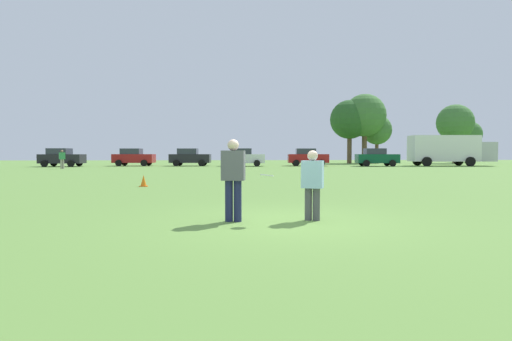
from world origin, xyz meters
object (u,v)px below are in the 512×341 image
object	(u,v)px
player_thrower	(233,175)
parked_car_near_right	(307,157)
parked_car_center	(190,157)
box_truck	(449,149)
parked_car_far_right	(377,157)
bystander_sideline_watcher	(62,158)
player_defender	(312,181)
frisbee	(267,175)
traffic_cone	(144,181)
parked_car_mid_left	(133,157)
parked_car_mid_right	(244,157)
parked_car_near_left	(61,157)

from	to	relation	value
player_thrower	parked_car_near_right	distance (m)	38.05
parked_car_center	box_truck	world-z (taller)	box_truck
parked_car_far_right	bystander_sideline_watcher	distance (m)	29.87
parked_car_near_right	parked_car_far_right	xyz separation A→B (m)	(6.79, -1.81, 0.00)
bystander_sideline_watcher	player_defender	bearing A→B (deg)	-62.07
player_defender	parked_car_far_right	bearing A→B (deg)	69.10
frisbee	traffic_cone	world-z (taller)	frisbee
parked_car_mid_left	parked_car_mid_right	world-z (taller)	same
bystander_sideline_watcher	parked_car_mid_left	bearing A→B (deg)	61.33
parked_car_mid_right	box_truck	bearing A→B (deg)	-0.87
player_defender	frisbee	bearing A→B (deg)	-163.72
frisbee	parked_car_center	xyz separation A→B (m)	(-4.69, 37.93, -0.03)
player_thrower	parked_car_center	distance (m)	37.91
traffic_cone	parked_car_near_left	world-z (taller)	parked_car_near_left
parked_car_mid_right	parked_car_mid_left	bearing A→B (deg)	171.07
box_truck	bystander_sideline_watcher	xyz separation A→B (m)	(-37.41, -5.87, -0.83)
traffic_cone	parked_car_near_left	bearing A→B (deg)	115.98
parked_car_mid_left	parked_car_near_right	world-z (taller)	same
frisbee	bystander_sideline_watcher	distance (m)	33.83
player_defender	box_truck	distance (m)	41.87
parked_car_center	parked_car_far_right	bearing A→B (deg)	-7.08
traffic_cone	parked_car_near_right	xyz separation A→B (m)	(11.90, 27.56, 0.69)
parked_car_near_left	traffic_cone	bearing A→B (deg)	-64.02
player_defender	bystander_sideline_watcher	bearing A→B (deg)	117.93
parked_car_near_right	traffic_cone	bearing A→B (deg)	-113.36
parked_car_near_right	box_truck	size ratio (longest dim) A/B	0.50
box_truck	parked_car_mid_right	bearing A→B (deg)	179.13
frisbee	bystander_sideline_watcher	xyz separation A→B (m)	(-14.96, 30.34, -0.04)
parked_car_mid_right	player_thrower	bearing A→B (deg)	-92.49
parked_car_mid_left	parked_car_center	xyz separation A→B (m)	(5.89, -0.42, 0.00)
parked_car_center	parked_car_near_left	bearing A→B (deg)	-173.38
player_defender	parked_car_mid_left	size ratio (longest dim) A/B	0.34
player_thrower	parked_car_mid_right	distance (m)	36.35
parked_car_center	box_truck	bearing A→B (deg)	-3.62
player_thrower	bystander_sideline_watcher	world-z (taller)	player_thrower
parked_car_far_right	box_truck	bearing A→B (deg)	4.71
player_thrower	parked_car_mid_right	bearing A→B (deg)	87.51
parked_car_mid_right	parked_car_near_left	bearing A→B (deg)	-179.78
frisbee	traffic_cone	xyz separation A→B (m)	(-4.25, 9.81, -0.73)
parked_car_near_left	box_truck	bearing A→B (deg)	-0.37
player_defender	bystander_sideline_watcher	distance (m)	34.02
parked_car_mid_right	box_truck	world-z (taller)	box_truck
parked_car_mid_right	bystander_sideline_watcher	world-z (taller)	parked_car_mid_right
parked_car_near_left	parked_car_mid_left	xyz separation A→B (m)	(6.66, 1.88, 0.00)
box_truck	parked_car_center	bearing A→B (deg)	176.38
traffic_cone	box_truck	bearing A→B (deg)	44.69
player_defender	parked_car_center	size ratio (longest dim) A/B	0.34
player_thrower	bystander_sideline_watcher	distance (m)	33.33
parked_car_far_right	player_thrower	bearing A→B (deg)	-113.16
frisbee	box_truck	xyz separation A→B (m)	(22.45, 36.22, 0.80)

